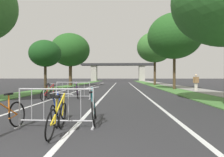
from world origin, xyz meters
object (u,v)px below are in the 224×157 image
object	(u,v)px
bicycle_yellow_0	(57,118)
pedestrian_with_backpack	(196,81)
tree_right_pine_far	(155,47)
crowd_barrier_nearest	(56,108)
tree_right_maple_mid	(174,36)
bicycle_purple_4	(77,92)
bicycle_orange_3	(4,117)
bicycle_red_5	(49,94)
crowd_barrier_second	(73,91)
tree_left_oak_mid	(70,50)
bicycle_teal_6	(94,109)
bicycle_blue_1	(58,111)
tree_left_oak_near	(45,54)
bicycle_black_2	(53,92)

from	to	relation	value
bicycle_yellow_0	pedestrian_with_backpack	world-z (taller)	pedestrian_with_backpack
pedestrian_with_backpack	tree_right_pine_far	bearing A→B (deg)	-97.28
crowd_barrier_nearest	bicycle_yellow_0	distance (m)	0.64
tree_right_maple_mid	bicycle_purple_4	xyz separation A→B (m)	(-8.49, -8.51, -5.34)
bicycle_orange_3	bicycle_red_5	distance (m)	6.58
crowd_barrier_second	bicycle_orange_3	xyz separation A→B (m)	(0.10, -6.84, -0.13)
tree_left_oak_mid	tree_right_maple_mid	world-z (taller)	tree_right_maple_mid
tree_right_pine_far	bicycle_purple_4	size ratio (longest dim) A/B	5.00
crowd_barrier_nearest	pedestrian_with_backpack	size ratio (longest dim) A/B	1.28
crowd_barrier_second	bicycle_red_5	size ratio (longest dim) A/B	1.25
tree_left_oak_mid	bicycle_orange_3	xyz separation A→B (m)	(4.78, -23.04, -4.98)
bicycle_purple_4	bicycle_teal_6	world-z (taller)	bicycle_teal_6
tree_right_maple_mid	bicycle_yellow_0	distance (m)	18.28
bicycle_purple_4	bicycle_red_5	world-z (taller)	bicycle_purple_4
tree_right_maple_mid	crowd_barrier_second	bearing A→B (deg)	-133.50
bicycle_teal_6	bicycle_blue_1	bearing A→B (deg)	-177.27
crowd_barrier_second	bicycle_yellow_0	world-z (taller)	crowd_barrier_second
crowd_barrier_nearest	bicycle_yellow_0	bearing A→B (deg)	-67.34
tree_right_pine_far	bicycle_red_5	bearing A→B (deg)	-116.21
bicycle_yellow_0	bicycle_blue_1	world-z (taller)	bicycle_yellow_0
crowd_barrier_nearest	bicycle_orange_3	size ratio (longest dim) A/B	1.21
tree_left_oak_mid	bicycle_orange_3	size ratio (longest dim) A/B	4.55
tree_left_oak_mid	bicycle_blue_1	world-z (taller)	tree_left_oak_mid
bicycle_yellow_0	bicycle_teal_6	size ratio (longest dim) A/B	0.97
crowd_barrier_nearest	bicycle_yellow_0	world-z (taller)	crowd_barrier_nearest
crowd_barrier_second	bicycle_orange_3	world-z (taller)	crowd_barrier_second
pedestrian_with_backpack	bicycle_teal_6	bearing A→B (deg)	43.26
tree_right_maple_mid	crowd_barrier_nearest	world-z (taller)	tree_right_maple_mid
bicycle_orange_3	tree_right_pine_far	bearing A→B (deg)	-104.12
tree_right_pine_far	bicycle_blue_1	distance (m)	26.78
tree_left_oak_mid	bicycle_orange_3	world-z (taller)	tree_left_oak_mid
bicycle_blue_1	bicycle_teal_6	world-z (taller)	bicycle_teal_6
crowd_barrier_second	bicycle_teal_6	bearing A→B (deg)	-69.59
crowd_barrier_nearest	crowd_barrier_second	size ratio (longest dim) A/B	0.99
tree_left_oak_near	bicycle_black_2	size ratio (longest dim) A/B	2.99
bicycle_blue_1	pedestrian_with_backpack	bearing A→B (deg)	48.43
crowd_barrier_nearest	tree_right_maple_mid	bearing A→B (deg)	64.24
crowd_barrier_nearest	bicycle_orange_3	bearing A→B (deg)	-153.79
bicycle_teal_6	bicycle_purple_4	bearing A→B (deg)	101.28
bicycle_blue_1	bicycle_red_5	world-z (taller)	bicycle_red_5
tree_left_oak_near	bicycle_yellow_0	size ratio (longest dim) A/B	3.11
bicycle_black_2	crowd_barrier_nearest	bearing A→B (deg)	-55.06
bicycle_teal_6	bicycle_orange_3	bearing A→B (deg)	-157.33
crowd_barrier_nearest	bicycle_red_5	size ratio (longest dim) A/B	1.24
bicycle_yellow_0	tree_right_maple_mid	bearing A→B (deg)	62.30
tree_left_oak_near	crowd_barrier_second	xyz separation A→B (m)	(4.84, -7.42, -3.22)
tree_right_maple_mid	crowd_barrier_second	size ratio (longest dim) A/B	3.90
bicycle_black_2	bicycle_purple_4	xyz separation A→B (m)	(1.61, -0.02, -0.00)
bicycle_black_2	tree_left_oak_mid	bearing A→B (deg)	115.22
tree_right_maple_mid	bicycle_yellow_0	size ratio (longest dim) A/B	4.96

